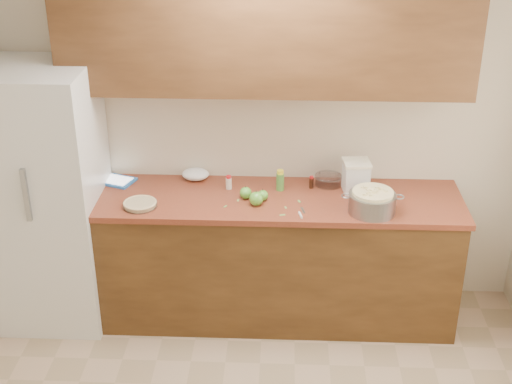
{
  "coord_description": "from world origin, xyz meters",
  "views": [
    {
      "loc": [
        0.13,
        -2.76,
        3.03
      ],
      "look_at": [
        -0.05,
        1.43,
        0.98
      ],
      "focal_mm": 50.0,
      "sensor_mm": 36.0,
      "label": 1
    }
  ],
  "objects_px": {
    "colander": "(372,202)",
    "flour_canister": "(356,176)",
    "pie": "(140,204)",
    "tablet": "(117,181)"
  },
  "relations": [
    {
      "from": "flour_canister",
      "to": "tablet",
      "type": "xyz_separation_m",
      "value": [
        -1.64,
        0.07,
        -0.1
      ]
    },
    {
      "from": "pie",
      "to": "tablet",
      "type": "xyz_separation_m",
      "value": [
        -0.23,
        0.37,
        -0.01
      ]
    },
    {
      "from": "pie",
      "to": "flour_canister",
      "type": "relative_size",
      "value": 1.03
    },
    {
      "from": "pie",
      "to": "colander",
      "type": "height_order",
      "value": "colander"
    },
    {
      "from": "pie",
      "to": "colander",
      "type": "relative_size",
      "value": 0.56
    },
    {
      "from": "flour_canister",
      "to": "tablet",
      "type": "bearing_deg",
      "value": 177.44
    },
    {
      "from": "colander",
      "to": "tablet",
      "type": "height_order",
      "value": "colander"
    },
    {
      "from": "tablet",
      "to": "colander",
      "type": "bearing_deg",
      "value": 7.75
    },
    {
      "from": "colander",
      "to": "flour_canister",
      "type": "height_order",
      "value": "flour_canister"
    },
    {
      "from": "pie",
      "to": "colander",
      "type": "bearing_deg",
      "value": -0.41
    }
  ]
}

